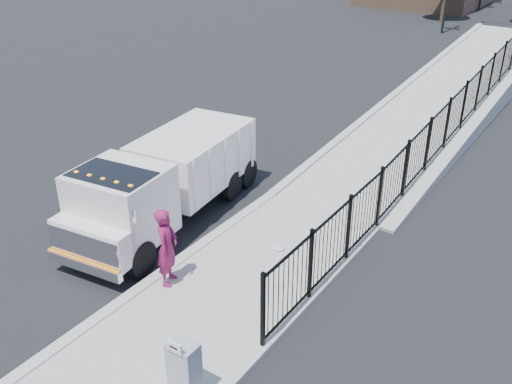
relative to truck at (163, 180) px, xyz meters
The scene contains 10 objects.
ground 2.43m from the truck, 27.48° to the right, with size 120.00×120.00×0.00m, color black.
sidewalk 4.89m from the truck, 38.33° to the right, with size 3.55×12.00×0.12m, color #9E998E.
curb 3.65m from the truck, 58.79° to the right, with size 0.30×12.00×0.16m, color #ADAAA3.
ramp 15.64m from the truck, 75.52° to the left, with size 3.95×24.00×1.70m, color #9E998E.
iron_fence 12.30m from the truck, 64.36° to the left, with size 0.10×28.00×1.80m, color black.
truck is the anchor object (origin of this frame).
worker 3.19m from the truck, 46.56° to the right, with size 0.73×0.48×2.01m, color maroon.
utility_cabinet 6.92m from the truck, 45.02° to the right, with size 0.55×0.40×1.25m, color gray.
arrow_sign 7.05m from the truck, 46.29° to the right, with size 0.35×0.04×0.22m, color white.
debris 3.88m from the truck, ahead, with size 0.31×0.31×0.08m, color silver.
Camera 1 is at (8.57, -9.73, 8.49)m, focal length 40.00 mm.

